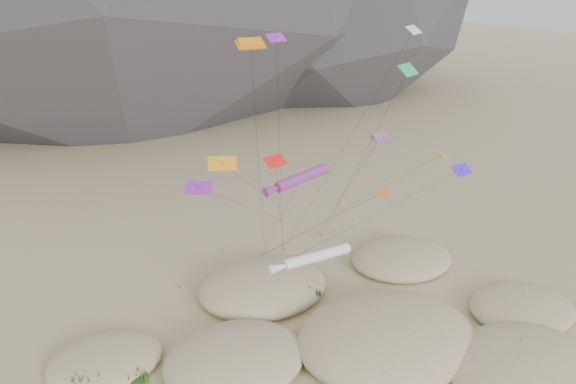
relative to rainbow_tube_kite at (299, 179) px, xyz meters
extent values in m
plane|color=#CCB789|center=(1.26, -13.10, -13.56)|extent=(500.00, 500.00, 0.00)
ellipsoid|color=#CCB789|center=(11.66, -18.31, -12.83)|extent=(14.20, 12.07, 3.24)
ellipsoid|color=#CCB789|center=(-9.37, -5.85, -12.86)|extent=(12.39, 10.53, 3.13)
ellipsoid|color=#CCB789|center=(3.72, -9.69, -12.61)|extent=(16.81, 14.29, 4.23)
ellipsoid|color=#CCB789|center=(18.91, -11.50, -13.11)|extent=(10.86, 9.23, 2.03)
ellipsoid|color=#CCB789|center=(-2.20, 3.60, -12.84)|extent=(13.79, 11.73, 3.21)
ellipsoid|color=#CCB789|center=(14.71, 2.00, -12.98)|extent=(12.06, 10.25, 2.58)
ellipsoid|color=#CCB789|center=(-19.15, -0.49, -13.11)|extent=(9.83, 8.35, 2.01)
ellipsoid|color=black|center=(11.37, -17.93, -12.56)|extent=(3.14, 2.68, 0.94)
ellipsoid|color=black|center=(9.97, -17.87, -12.76)|extent=(2.03, 1.73, 0.61)
ellipsoid|color=black|center=(-12.17, -5.94, -12.76)|extent=(2.94, 2.52, 0.88)
ellipsoid|color=black|center=(-6.52, -4.80, -12.86)|extent=(2.17, 1.85, 0.65)
ellipsoid|color=black|center=(4.84, -10.34, -12.46)|extent=(3.43, 2.94, 1.03)
ellipsoid|color=black|center=(8.25, -7.73, -12.56)|extent=(2.78, 2.38, 0.83)
ellipsoid|color=black|center=(2.36, -10.63, -12.66)|extent=(2.61, 2.23, 0.78)
ellipsoid|color=black|center=(18.57, -11.20, -12.96)|extent=(2.60, 2.22, 0.78)
ellipsoid|color=black|center=(-1.62, 3.91, -12.56)|extent=(2.80, 2.39, 0.84)
ellipsoid|color=black|center=(1.04, -0.04, -12.66)|extent=(2.29, 1.96, 0.69)
ellipsoid|color=black|center=(14.60, 1.91, -12.86)|extent=(2.64, 2.26, 0.79)
ellipsoid|color=black|center=(14.38, 0.24, -12.96)|extent=(1.87, 1.60, 0.56)
ellipsoid|color=black|center=(-21.15, -2.55, -13.06)|extent=(2.00, 1.72, 0.60)
ellipsoid|color=black|center=(-17.47, -3.85, -13.16)|extent=(1.97, 1.68, 0.59)
cylinder|color=#3F2D1E|center=(-2.17, 6.63, -13.41)|extent=(0.08, 0.08, 0.30)
cylinder|color=#3F2D1E|center=(-0.44, 10.38, -13.41)|extent=(0.08, 0.08, 0.30)
cylinder|color=#3F2D1E|center=(4.04, 11.11, -13.41)|extent=(0.08, 0.08, 0.30)
cylinder|color=#3F2D1E|center=(10.13, 12.22, -13.41)|extent=(0.08, 0.08, 0.30)
cylinder|color=#3F2D1E|center=(8.75, 8.49, -13.41)|extent=(0.08, 0.08, 0.30)
cylinder|color=#3F2D1E|center=(-2.61, 13.96, -13.41)|extent=(0.08, 0.08, 0.30)
cylinder|color=#3F2D1E|center=(12.33, 12.59, -13.41)|extent=(0.08, 0.08, 0.30)
cylinder|color=#3F2D1E|center=(-9.72, 8.56, -13.41)|extent=(0.08, 0.08, 0.30)
cylinder|color=red|center=(0.26, 0.04, 0.04)|extent=(5.77, 2.14, 1.61)
sphere|color=red|center=(3.00, 0.61, 0.26)|extent=(1.08, 1.08, 1.08)
cone|color=red|center=(-2.76, -0.57, -0.24)|extent=(2.46, 1.37, 1.15)
cylinder|color=black|center=(1.39, 6.54, -6.76)|extent=(2.29, 13.01, 13.62)
cylinder|color=silver|center=(-2.34, -7.24, -4.09)|extent=(5.59, 1.38, 1.26)
sphere|color=silver|center=(0.39, -7.49, -3.87)|extent=(0.92, 0.92, 0.92)
cone|color=silver|center=(-5.34, -6.96, -4.36)|extent=(2.31, 0.99, 0.94)
cylinder|color=black|center=(-0.96, 2.50, -8.83)|extent=(2.79, 19.48, 9.50)
cube|color=orange|center=(-5.10, -1.18, 12.56)|extent=(2.35, 1.00, 0.70)
cube|color=orange|center=(-5.10, -1.18, 12.74)|extent=(2.00, 0.79, 0.68)
cylinder|color=black|center=(-1.68, 5.18, -0.50)|extent=(6.88, 12.74, 26.13)
cube|color=#FF1A27|center=(8.33, -0.91, 3.03)|extent=(2.51, 1.63, 0.64)
cube|color=#FF1A27|center=(8.33, -0.91, 3.24)|extent=(2.11, 1.33, 0.64)
cylinder|color=black|center=(8.36, 5.30, -5.27)|extent=(0.08, 12.44, 16.61)
cube|color=red|center=(-3.59, -2.33, 3.00)|extent=(2.16, 1.50, 0.73)
cube|color=red|center=(-3.59, -2.33, 2.85)|extent=(0.28, 0.27, 0.67)
cylinder|color=black|center=(0.23, 4.39, -5.25)|extent=(7.66, 13.46, 16.53)
cube|color=#1AAC64|center=(10.68, -1.43, 9.40)|extent=(2.60, 1.97, 0.98)
cube|color=#1AAC64|center=(10.68, -1.43, 9.25)|extent=(0.39, 0.41, 0.78)
cylinder|color=black|center=(10.41, 5.40, -2.06)|extent=(0.57, 13.67, 22.92)
cube|color=silver|center=(12.44, 0.34, 12.73)|extent=(2.13, 1.68, 0.74)
cube|color=silver|center=(12.44, 0.34, 12.58)|extent=(0.30, 0.30, 0.65)
cylinder|color=black|center=(8.24, 5.72, -0.39)|extent=(8.43, 10.80, 26.26)
cube|color=#391BEC|center=(14.44, -5.83, 0.35)|extent=(2.20, 1.35, 0.84)
cube|color=#391BEC|center=(14.44, -5.83, 0.20)|extent=(0.29, 0.31, 0.70)
cylinder|color=black|center=(6.13, 0.40, -6.58)|extent=(16.63, 12.48, 13.89)
cube|color=#D14C13|center=(5.24, -5.89, -0.18)|extent=(1.72, 1.55, 0.55)
cube|color=#D14C13|center=(5.24, -5.89, -0.33)|extent=(0.24, 0.23, 0.53)
cylinder|color=black|center=(2.40, 2.24, -6.85)|extent=(5.71, 16.29, 13.35)
cube|color=yellow|center=(13.18, -4.27, 1.63)|extent=(1.53, 2.09, 0.79)
cube|color=yellow|center=(13.18, -4.27, 1.48)|extent=(0.33, 0.31, 0.63)
cylinder|color=black|center=(6.37, 3.05, -5.94)|extent=(13.65, 14.68, 15.16)
cube|color=purple|center=(-11.29, -4.76, 2.86)|extent=(2.33, 2.09, 0.73)
cube|color=purple|center=(-11.29, -4.76, 2.71)|extent=(0.32, 0.30, 0.71)
cylinder|color=black|center=(-0.58, 3.73, -5.33)|extent=(21.44, 17.01, 16.39)
cube|color=purple|center=(-1.84, 0.87, 12.71)|extent=(1.74, 1.04, 0.68)
cube|color=purple|center=(-1.84, 0.87, 12.56)|extent=(0.23, 0.25, 0.56)
cylinder|color=black|center=(1.10, 5.99, -0.40)|extent=(5.91, 10.26, 26.23)
cube|color=orange|center=(-8.59, -2.95, 3.76)|extent=(2.55, 1.95, 0.89)
cube|color=orange|center=(-8.59, -2.95, 3.61)|extent=(0.36, 0.36, 0.78)
cylinder|color=black|center=(0.77, 4.63, -4.88)|extent=(18.75, 15.20, 17.29)
camera|label=1|loc=(-23.58, -42.54, 18.12)|focal=35.00mm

